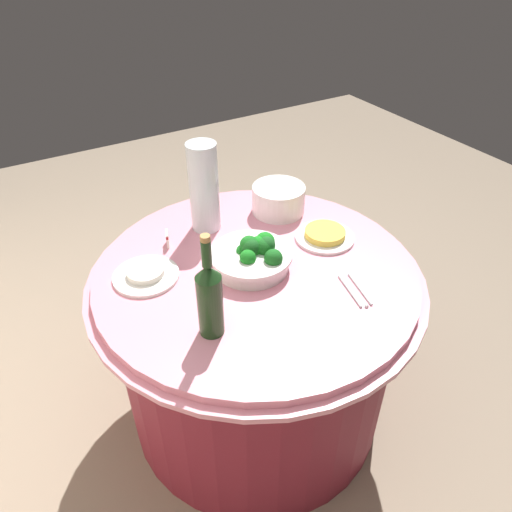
% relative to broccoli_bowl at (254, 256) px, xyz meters
% --- Properties ---
extents(ground_plane, '(6.00, 6.00, 0.00)m').
position_rel_broccoli_bowl_xyz_m(ground_plane, '(-0.01, -0.00, -0.79)').
color(ground_plane, gray).
extents(buffet_table, '(1.16, 1.16, 0.74)m').
position_rel_broccoli_bowl_xyz_m(buffet_table, '(-0.01, -0.00, -0.41)').
color(buffet_table, maroon).
rests_on(buffet_table, ground_plane).
extents(broccoli_bowl, '(0.28, 0.28, 0.12)m').
position_rel_broccoli_bowl_xyz_m(broccoli_bowl, '(0.00, 0.00, 0.00)').
color(broccoli_bowl, white).
rests_on(broccoli_bowl, buffet_table).
extents(plate_stack, '(0.21, 0.21, 0.11)m').
position_rel_broccoli_bowl_xyz_m(plate_stack, '(0.27, -0.27, 0.01)').
color(plate_stack, white).
rests_on(plate_stack, buffet_table).
extents(wine_bottle, '(0.07, 0.07, 0.34)m').
position_rel_broccoli_bowl_xyz_m(wine_bottle, '(-0.20, 0.26, 0.08)').
color(wine_bottle, '#1B3A19').
rests_on(wine_bottle, buffet_table).
extents(decorative_fruit_vase, '(0.11, 0.11, 0.34)m').
position_rel_broccoli_bowl_xyz_m(decorative_fruit_vase, '(0.31, 0.03, 0.11)').
color(decorative_fruit_vase, silver).
rests_on(decorative_fruit_vase, buffet_table).
extents(serving_tongs, '(0.17, 0.08, 0.01)m').
position_rel_broccoli_bowl_xyz_m(serving_tongs, '(-0.28, -0.21, -0.04)').
color(serving_tongs, silver).
rests_on(serving_tongs, buffet_table).
extents(food_plate_fried_egg, '(0.22, 0.22, 0.04)m').
position_rel_broccoli_bowl_xyz_m(food_plate_fried_egg, '(0.01, -0.31, -0.03)').
color(food_plate_fried_egg, white).
rests_on(food_plate_fried_egg, buffet_table).
extents(food_plate_rice, '(0.22, 0.22, 0.03)m').
position_rel_broccoli_bowl_xyz_m(food_plate_rice, '(0.13, 0.34, -0.04)').
color(food_plate_rice, white).
rests_on(food_plate_rice, buffet_table).
extents(label_placard_front, '(0.05, 0.03, 0.05)m').
position_rel_broccoli_bowl_xyz_m(label_placard_front, '(0.27, 0.20, -0.02)').
color(label_placard_front, white).
rests_on(label_placard_front, buffet_table).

